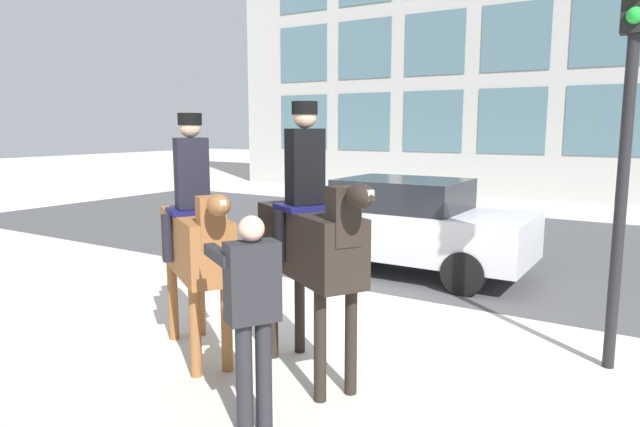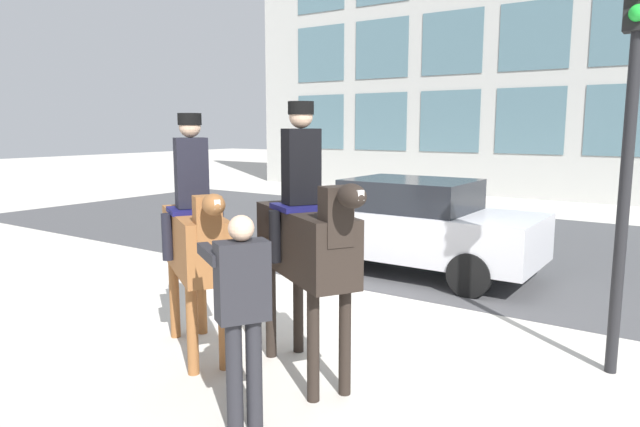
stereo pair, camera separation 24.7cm
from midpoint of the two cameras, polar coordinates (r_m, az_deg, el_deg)
name	(u,v)px [view 2 (the right image)]	position (r m, az deg, el deg)	size (l,w,h in m)	color
ground_plane	(372,304)	(7.87, 6.18, -8.99)	(80.00, 80.00, 0.00)	beige
road_surface	(487,245)	(12.13, 16.91, -3.00)	(25.05, 8.50, 0.01)	#444447
mounted_horse_lead	(195,235)	(5.99, -11.21, -2.17)	(1.73, 1.26, 2.52)	brown
mounted_horse_companion	(306,236)	(5.32, -0.09, -2.29)	(1.75, 1.22, 2.61)	black
pedestrian_bystander	(241,305)	(4.46, -6.30, -9.14)	(0.91, 0.47, 1.73)	#232328
street_car_near_lane	(415,225)	(9.44, 10.21, -1.13)	(3.91, 1.81, 1.54)	#B7B7BC
traffic_light	(632,97)	(6.06, 29.81, 10.09)	(0.24, 0.29, 3.94)	black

